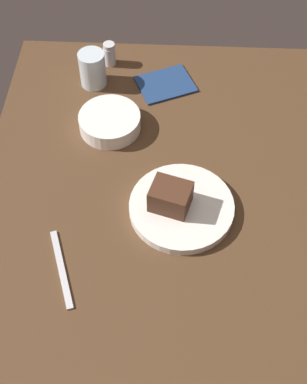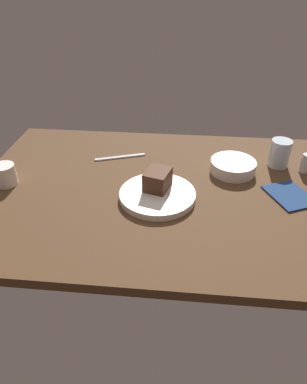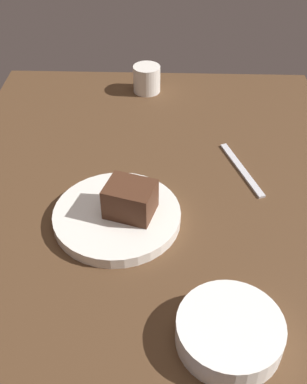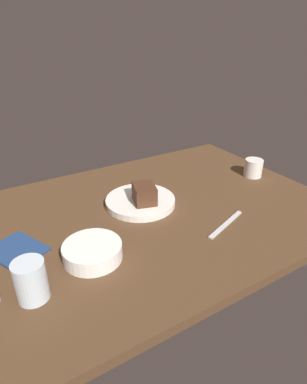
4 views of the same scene
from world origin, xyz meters
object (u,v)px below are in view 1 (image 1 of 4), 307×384
object	(u,v)px
dessert_plate	(181,207)
chocolate_cake_slice	(171,197)
side_bowl	(110,122)
salt_shaker	(110,54)
water_glass	(93,69)
butter_knife	(61,269)
folded_napkin	(165,84)

from	to	relation	value
dessert_plate	chocolate_cake_slice	xyz separation A→B (cm)	(-0.16, 2.59, 4.15)
side_bowl	salt_shaker	bearing A→B (deg)	5.51
side_bowl	water_glass	bearing A→B (deg)	20.13
dessert_plate	chocolate_cake_slice	distance (cm)	4.90
chocolate_cake_slice	butter_knife	xyz separation A→B (cm)	(-16.13, 22.40, -4.99)
dessert_plate	butter_knife	size ratio (longest dim) A/B	1.25
water_glass	butter_knife	size ratio (longest dim) A/B	0.52
side_bowl	butter_knife	world-z (taller)	side_bowl
dessert_plate	salt_shaker	size ratio (longest dim) A/B	3.52
chocolate_cake_slice	butter_knife	bearing A→B (deg)	125.75
dessert_plate	side_bowl	xyz separation A→B (cm)	(24.81, 18.64, 1.05)
salt_shaker	side_bowl	size ratio (longest dim) A/B	0.43
chocolate_cake_slice	side_bowl	distance (cm)	29.84
folded_napkin	chocolate_cake_slice	bearing A→B (deg)	-176.63
water_glass	side_bowl	distance (cm)	17.92
chocolate_cake_slice	water_glass	bearing A→B (deg)	28.03
chocolate_cake_slice	water_glass	size ratio (longest dim) A/B	0.88
salt_shaker	water_glass	world-z (taller)	water_glass
salt_shaker	water_glass	size ratio (longest dim) A/B	0.69
chocolate_cake_slice	salt_shaker	distance (cm)	53.26
dessert_plate	water_glass	xyz separation A→B (cm)	(41.43, 24.73, 3.85)
salt_shaker	side_bowl	distance (cm)	25.10
dessert_plate	side_bowl	bearing A→B (deg)	36.92
water_glass	side_bowl	xyz separation A→B (cm)	(-16.62, -6.09, -2.80)
salt_shaker	dessert_plate	bearing A→B (deg)	-157.08
water_glass	butter_knife	world-z (taller)	water_glass
water_glass	butter_knife	distance (cm)	57.90
butter_knife	water_glass	bearing A→B (deg)	-19.72
dessert_plate	water_glass	distance (cm)	48.40
dessert_plate	water_glass	size ratio (longest dim) A/B	2.41
salt_shaker	side_bowl	world-z (taller)	salt_shaker
chocolate_cake_slice	folded_napkin	xyz separation A→B (cm)	(41.69, 2.46, -4.94)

